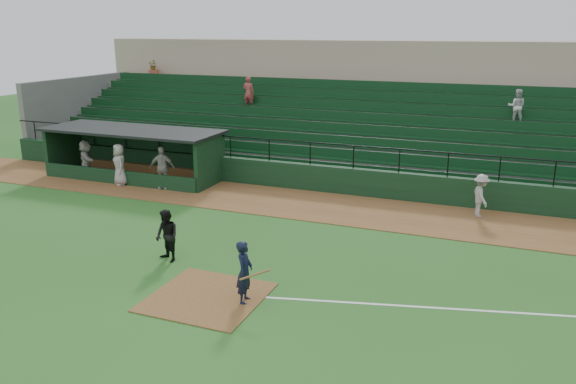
% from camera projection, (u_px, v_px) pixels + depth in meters
% --- Properties ---
extents(ground, '(90.00, 90.00, 0.00)m').
position_uv_depth(ground, '(224.00, 283.00, 16.49)').
color(ground, '#23591D').
rests_on(ground, ground).
extents(warning_track, '(40.00, 4.00, 0.03)m').
position_uv_depth(warning_track, '(315.00, 205.00, 23.63)').
color(warning_track, brown).
rests_on(warning_track, ground).
extents(home_plate_dirt, '(3.00, 3.00, 0.03)m').
position_uv_depth(home_plate_dirt, '(207.00, 297.00, 15.59)').
color(home_plate_dirt, brown).
rests_on(home_plate_dirt, ground).
extents(foul_line, '(17.49, 4.44, 0.01)m').
position_uv_depth(foul_line, '(521.00, 313.00, 14.72)').
color(foul_line, white).
rests_on(foul_line, ground).
extents(stadium_structure, '(38.00, 13.08, 6.40)m').
position_uv_depth(stadium_structure, '(367.00, 121.00, 30.55)').
color(stadium_structure, black).
rests_on(stadium_structure, ground).
extents(dugout, '(8.90, 3.20, 2.42)m').
position_uv_depth(dugout, '(139.00, 149.00, 28.12)').
color(dugout, black).
rests_on(dugout, ground).
extents(batter_at_plate, '(1.05, 0.72, 1.74)m').
position_uv_depth(batter_at_plate, '(245.00, 272.00, 15.09)').
color(batter_at_plate, black).
rests_on(batter_at_plate, ground).
extents(umpire, '(1.00, 0.91, 1.67)m').
position_uv_depth(umpire, '(167.00, 236.00, 17.83)').
color(umpire, black).
rests_on(umpire, ground).
extents(runner, '(0.99, 1.24, 1.68)m').
position_uv_depth(runner, '(481.00, 196.00, 21.99)').
color(runner, '#A29D97').
rests_on(runner, warning_track).
extents(dugout_player_a, '(1.24, 0.82, 1.96)m').
position_uv_depth(dugout_player_a, '(162.00, 168.00, 25.78)').
color(dugout_player_a, '#99948F').
rests_on(dugout_player_a, warning_track).
extents(dugout_player_b, '(1.12, 1.09, 1.93)m').
position_uv_depth(dugout_player_b, '(120.00, 165.00, 26.46)').
color(dugout_player_b, '#A6A09B').
rests_on(dugout_player_b, warning_track).
extents(dugout_player_c, '(1.64, 1.62, 1.89)m').
position_uv_depth(dugout_player_c, '(86.00, 159.00, 27.66)').
color(dugout_player_c, '#A49F99').
rests_on(dugout_player_c, warning_track).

